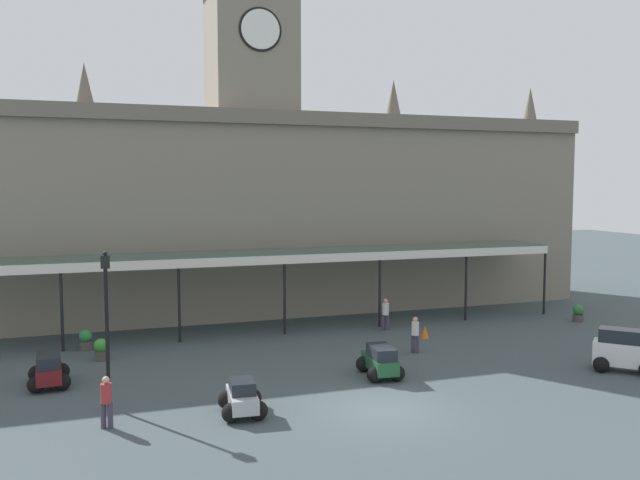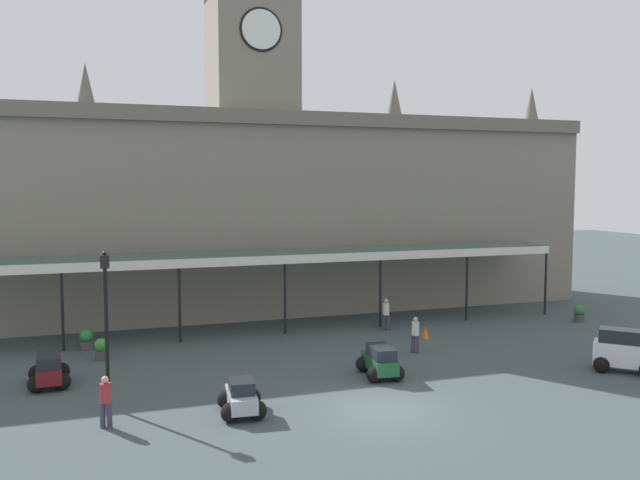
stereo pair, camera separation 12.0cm
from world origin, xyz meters
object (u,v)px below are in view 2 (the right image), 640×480
at_px(car_silver_sedan, 241,400).
at_px(traffic_cone, 425,332).
at_px(car_white_van, 625,353).
at_px(car_maroon_estate, 49,371).
at_px(pedestrian_crossing_forecourt, 386,313).
at_px(planter_by_canopy, 86,339).
at_px(planter_forecourt_centre, 101,349).
at_px(victorian_lamppost, 106,312).
at_px(car_green_estate, 380,363).
at_px(planter_near_kerb, 579,313).
at_px(pedestrian_beside_cars, 415,333).
at_px(pedestrian_near_entrance, 106,400).

height_order(car_silver_sedan, traffic_cone, car_silver_sedan).
xyz_separation_m(car_white_van, car_maroon_estate, (-22.19, 5.64, -0.24)).
height_order(pedestrian_crossing_forecourt, planter_by_canopy, pedestrian_crossing_forecourt).
bearing_deg(planter_forecourt_centre, victorian_lamppost, -88.52).
xyz_separation_m(car_silver_sedan, car_green_estate, (6.16, 2.48, 0.06)).
height_order(pedestrian_crossing_forecourt, planter_near_kerb, pedestrian_crossing_forecourt).
relative_size(car_silver_sedan, planter_near_kerb, 2.21).
xyz_separation_m(car_silver_sedan, planter_near_kerb, (21.03, 8.56, -0.01)).
bearing_deg(car_green_estate, car_silver_sedan, -158.07).
relative_size(traffic_cone, planter_near_kerb, 0.64).
xyz_separation_m(car_green_estate, pedestrian_beside_cars, (3.04, 2.88, 0.34)).
bearing_deg(pedestrian_near_entrance, planter_near_kerb, 18.33).
distance_m(pedestrian_crossing_forecourt, planter_forecourt_centre, 14.35).
xyz_separation_m(car_silver_sedan, pedestrian_beside_cars, (9.20, 5.36, 0.41)).
height_order(car_white_van, pedestrian_beside_cars, car_white_van).
relative_size(pedestrian_crossing_forecourt, pedestrian_near_entrance, 1.00).
relative_size(car_maroon_estate, planter_near_kerb, 2.39).
xyz_separation_m(car_white_van, planter_forecourt_centre, (-20.27, 8.90, -0.32)).
xyz_separation_m(car_white_van, car_green_estate, (-9.74, 2.67, -0.24)).
bearing_deg(pedestrian_near_entrance, planter_forecourt_centre, 90.43).
bearing_deg(car_maroon_estate, car_green_estate, -13.42).
height_order(traffic_cone, planter_by_canopy, planter_by_canopy).
bearing_deg(traffic_cone, pedestrian_crossing_forecourt, 115.90).
bearing_deg(planter_forecourt_centre, planter_near_kerb, -0.34).
relative_size(victorian_lamppost, planter_forecourt_centre, 5.65).
relative_size(car_silver_sedan, planter_by_canopy, 2.21).
height_order(car_white_van, car_green_estate, car_white_van).
height_order(car_green_estate, victorian_lamppost, victorian_lamppost).
relative_size(car_white_van, planter_near_kerb, 2.63).
height_order(car_maroon_estate, traffic_cone, car_maroon_estate).
distance_m(car_maroon_estate, victorian_lamppost, 4.80).
relative_size(car_white_van, pedestrian_crossing_forecourt, 1.51).
bearing_deg(planter_by_canopy, victorian_lamppost, -84.61).
height_order(car_green_estate, pedestrian_beside_cars, pedestrian_beside_cars).
bearing_deg(pedestrian_beside_cars, planter_near_kerb, 15.12).
height_order(victorian_lamppost, planter_near_kerb, victorian_lamppost).
bearing_deg(car_white_van, car_silver_sedan, 179.32).
height_order(car_maroon_estate, planter_forecourt_centre, car_maroon_estate).
bearing_deg(car_maroon_estate, planter_by_canopy, 76.71).
xyz_separation_m(pedestrian_beside_cars, planter_by_canopy, (-14.22, 5.48, -0.42)).
height_order(pedestrian_beside_cars, traffic_cone, pedestrian_beside_cars).
height_order(pedestrian_beside_cars, planter_forecourt_centre, pedestrian_beside_cars).
bearing_deg(victorian_lamppost, pedestrian_near_entrance, -93.08).
relative_size(pedestrian_crossing_forecourt, traffic_cone, 2.70).
bearing_deg(planter_near_kerb, victorian_lamppost, -165.72).
height_order(victorian_lamppost, planter_by_canopy, victorian_lamppost).
relative_size(traffic_cone, planter_by_canopy, 0.64).
distance_m(car_white_van, pedestrian_beside_cars, 8.70).
relative_size(car_white_van, pedestrian_beside_cars, 1.51).
height_order(car_maroon_estate, car_green_estate, same).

